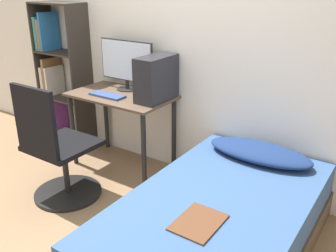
{
  "coord_description": "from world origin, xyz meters",
  "views": [
    {
      "loc": [
        1.83,
        -1.47,
        1.78
      ],
      "look_at": [
        0.39,
        0.64,
        0.75
      ],
      "focal_mm": 40.0,
      "sensor_mm": 36.0,
      "label": 1
    }
  ],
  "objects_px": {
    "office_chair": "(58,157)",
    "keyboard": "(107,95)",
    "bed": "(217,228)",
    "monitor": "(126,63)",
    "bookshelf": "(58,77)",
    "pc_tower": "(156,78)"
  },
  "relations": [
    {
      "from": "bookshelf",
      "to": "pc_tower",
      "type": "distance_m",
      "value": 1.43
    },
    {
      "from": "bed",
      "to": "pc_tower",
      "type": "bearing_deg",
      "value": 144.8
    },
    {
      "from": "office_chair",
      "to": "pc_tower",
      "type": "distance_m",
      "value": 1.07
    },
    {
      "from": "monitor",
      "to": "office_chair",
      "type": "bearing_deg",
      "value": -89.61
    },
    {
      "from": "pc_tower",
      "to": "keyboard",
      "type": "bearing_deg",
      "value": -158.29
    },
    {
      "from": "keyboard",
      "to": "monitor",
      "type": "bearing_deg",
      "value": 89.3
    },
    {
      "from": "office_chair",
      "to": "monitor",
      "type": "relative_size",
      "value": 1.67
    },
    {
      "from": "bookshelf",
      "to": "keyboard",
      "type": "bearing_deg",
      "value": -14.47
    },
    {
      "from": "bookshelf",
      "to": "monitor",
      "type": "bearing_deg",
      "value": 1.9
    },
    {
      "from": "bed",
      "to": "keyboard",
      "type": "height_order",
      "value": "keyboard"
    },
    {
      "from": "monitor",
      "to": "keyboard",
      "type": "height_order",
      "value": "monitor"
    },
    {
      "from": "bookshelf",
      "to": "monitor",
      "type": "xyz_separation_m",
      "value": [
        0.98,
        0.03,
        0.27
      ]
    },
    {
      "from": "monitor",
      "to": "pc_tower",
      "type": "bearing_deg",
      "value": -14.33
    },
    {
      "from": "bookshelf",
      "to": "bed",
      "type": "relative_size",
      "value": 0.82
    },
    {
      "from": "keyboard",
      "to": "bed",
      "type": "bearing_deg",
      "value": -20.36
    },
    {
      "from": "monitor",
      "to": "pc_tower",
      "type": "xyz_separation_m",
      "value": [
        0.43,
        -0.11,
        -0.06
      ]
    },
    {
      "from": "monitor",
      "to": "pc_tower",
      "type": "relative_size",
      "value": 1.48
    },
    {
      "from": "office_chair",
      "to": "bed",
      "type": "height_order",
      "value": "office_chair"
    },
    {
      "from": "bed",
      "to": "keyboard",
      "type": "relative_size",
      "value": 5.37
    },
    {
      "from": "office_chair",
      "to": "keyboard",
      "type": "relative_size",
      "value": 2.95
    },
    {
      "from": "bed",
      "to": "pc_tower",
      "type": "relative_size",
      "value": 4.51
    },
    {
      "from": "monitor",
      "to": "keyboard",
      "type": "distance_m",
      "value": 0.38
    }
  ]
}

